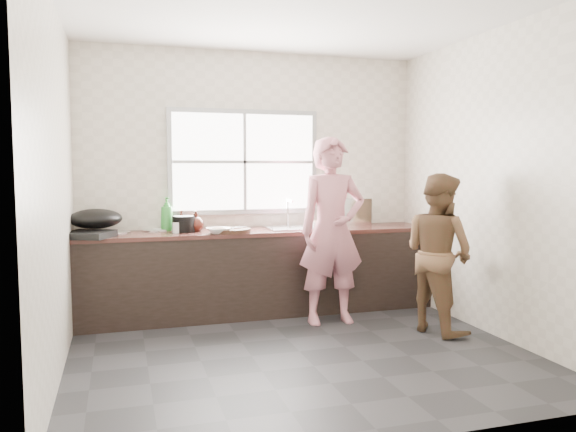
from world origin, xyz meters
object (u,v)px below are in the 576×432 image
object	(u,v)px
plate_food	(165,230)
pot_lid_right	(154,230)
cutting_board	(231,230)
wok	(95,219)
glass_jar	(176,228)
dish_rack	(351,211)
bowl_crabs	(320,226)
bottle_brown_short	(196,222)
person_side	(438,253)
woman	(332,237)
burner	(89,235)
bowl_held	(320,227)
bottle_green	(167,214)
black_pot	(184,224)
bowl_mince	(218,231)
bottle_brown_tall	(181,221)
pot_lid_left	(119,232)

from	to	relation	value
plate_food	pot_lid_right	bearing A→B (deg)	167.13
cutting_board	wok	distance (m)	1.28
cutting_board	wok	world-z (taller)	wok
glass_jar	dish_rack	bearing A→B (deg)	8.42
bowl_crabs	bottle_brown_short	xyz separation A→B (m)	(-1.25, 0.17, 0.06)
glass_jar	person_side	bearing A→B (deg)	-25.02
cutting_board	pot_lid_right	world-z (taller)	cutting_board
woman	burner	distance (m)	2.24
bowl_held	cutting_board	bearing A→B (deg)	178.95
bottle_green	bottle_brown_short	bearing A→B (deg)	-24.32
cutting_board	bottle_brown_short	bearing A→B (deg)	150.93
woman	plate_food	xyz separation A→B (m)	(-1.51, 0.76, 0.04)
black_pot	wok	size ratio (longest dim) A/B	0.45
woman	cutting_board	size ratio (longest dim) A/B	4.37
glass_jar	bottle_brown_short	bearing A→B (deg)	23.65
bowl_mince	bottle_green	xyz separation A→B (m)	(-0.45, 0.36, 0.14)
bottle_brown_tall	burner	bearing A→B (deg)	-154.03
plate_food	pot_lid_right	xyz separation A→B (m)	(-0.10, 0.02, -0.00)
black_pot	cutting_board	bearing A→B (deg)	-19.62
bowl_mince	dish_rack	xyz separation A→B (m)	(1.57, 0.44, 0.12)
pot_lid_right	bowl_crabs	bearing A→B (deg)	-12.90
pot_lid_left	wok	bearing A→B (deg)	-152.73
dish_rack	pot_lid_right	bearing A→B (deg)	-170.78
wok	dish_rack	world-z (taller)	dish_rack
plate_food	pot_lid_right	world-z (taller)	plate_food
cutting_board	glass_jar	world-z (taller)	glass_jar
bowl_crabs	pot_lid_left	world-z (taller)	bowl_crabs
plate_food	bottle_brown_short	distance (m)	0.35
bowl_mince	dish_rack	world-z (taller)	dish_rack
pot_lid_right	dish_rack	bearing A→B (deg)	0.00
plate_food	dish_rack	distance (m)	2.05
bowl_mince	pot_lid_right	bearing A→B (deg)	142.65
black_pot	pot_lid_right	bearing A→B (deg)	140.46
black_pot	pot_lid_left	bearing A→B (deg)	168.94
plate_food	bottle_brown_short	xyz separation A→B (m)	(0.29, -0.18, 0.08)
bowl_held	black_pot	xyz separation A→B (m)	(-1.36, 0.17, 0.05)
person_side	bowl_crabs	distance (m)	1.25
bowl_mince	plate_food	distance (m)	0.63
black_pot	bowl_mince	bearing A→B (deg)	-35.33
pot_lid_left	bottle_brown_short	bearing A→B (deg)	-7.69
bottle_green	pot_lid_left	size ratio (longest dim) A/B	1.46
woman	glass_jar	size ratio (longest dim) A/B	15.90
bowl_crabs	pot_lid_left	distance (m)	2.00
woman	bottle_brown_short	xyz separation A→B (m)	(-1.22, 0.58, 0.12)
woman	black_pot	distance (m)	1.46
cutting_board	pot_lid_left	distance (m)	1.09
wok	pot_lid_right	world-z (taller)	wok
bowl_held	bottle_green	distance (m)	1.55
cutting_board	dish_rack	size ratio (longest dim) A/B	0.98
bottle_green	wok	bearing A→B (deg)	-169.18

